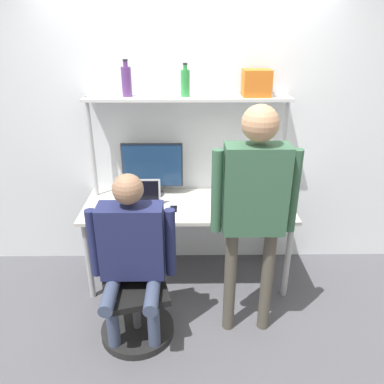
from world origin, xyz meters
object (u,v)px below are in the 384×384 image
object	(u,v)px
monitor	(153,168)
office_chair	(135,301)
laptop	(144,201)
person_seated	(132,248)
bottle_purple	(127,81)
person_standing	(255,197)
cell_phone	(174,209)
storage_box	(257,83)
bottle_green	(185,82)

from	to	relation	value
monitor	office_chair	distance (m)	1.18
laptop	person_seated	world-z (taller)	person_seated
office_chair	person_seated	size ratio (longest dim) A/B	0.68
person_seated	bottle_purple	xyz separation A→B (m)	(-0.10, 0.93, 1.01)
person_standing	cell_phone	bearing A→B (deg)	136.10
monitor	office_chair	size ratio (longest dim) A/B	0.61
office_chair	bottle_purple	xyz separation A→B (m)	(-0.09, 0.89, 1.51)
laptop	office_chair	bearing A→B (deg)	-92.61
storage_box	bottle_purple	bearing A→B (deg)	180.00
person_seated	storage_box	size ratio (longest dim) A/B	5.78
cell_phone	storage_box	xyz separation A→B (m)	(0.69, 0.32, 1.00)
laptop	office_chair	xyz separation A→B (m)	(-0.03, -0.62, -0.56)
monitor	bottle_green	world-z (taller)	bottle_green
person_standing	person_seated	bearing A→B (deg)	-175.85
person_standing	office_chair	bearing A→B (deg)	-178.85
monitor	bottle_purple	distance (m)	0.78
bottle_purple	storage_box	xyz separation A→B (m)	(1.07, 0.00, -0.02)
bottle_purple	bottle_green	bearing A→B (deg)	-0.00
cell_phone	person_seated	distance (m)	0.67
office_chair	bottle_purple	world-z (taller)	bottle_purple
monitor	laptop	world-z (taller)	monitor
laptop	cell_phone	world-z (taller)	laptop
cell_phone	bottle_purple	world-z (taller)	bottle_purple
bottle_green	monitor	bearing A→B (deg)	178.93
person_standing	bottle_purple	xyz separation A→B (m)	(-0.95, 0.87, 0.65)
cell_phone	office_chair	xyz separation A→B (m)	(-0.28, -0.57, -0.50)
monitor	bottle_green	size ratio (longest dim) A/B	2.07
cell_phone	laptop	bearing A→B (deg)	169.40
office_chair	cell_phone	bearing A→B (deg)	63.69
office_chair	storage_box	world-z (taller)	storage_box
monitor	storage_box	bearing A→B (deg)	-0.36
monitor	office_chair	xyz separation A→B (m)	(-0.09, -0.90, -0.76)
laptop	person_standing	bearing A→B (deg)	-35.93
cell_phone	person_standing	distance (m)	0.88
office_chair	bottle_purple	distance (m)	1.76
monitor	person_standing	distance (m)	1.17
person_standing	monitor	bearing A→B (deg)	131.28
person_standing	bottle_green	world-z (taller)	bottle_green
person_seated	storage_box	xyz separation A→B (m)	(0.96, 0.93, 0.99)
laptop	office_chair	size ratio (longest dim) A/B	0.31
bottle_green	storage_box	world-z (taller)	bottle_green
cell_phone	bottle_green	size ratio (longest dim) A/B	0.57
monitor	person_seated	size ratio (longest dim) A/B	0.42
monitor	laptop	size ratio (longest dim) A/B	1.94
laptop	bottle_purple	size ratio (longest dim) A/B	0.96
laptop	storage_box	size ratio (longest dim) A/B	1.24
cell_phone	storage_box	distance (m)	1.26
cell_phone	person_standing	xyz separation A→B (m)	(0.58, -0.55, 0.37)
monitor	bottle_purple	size ratio (longest dim) A/B	1.87
laptop	bottle_purple	distance (m)	1.00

